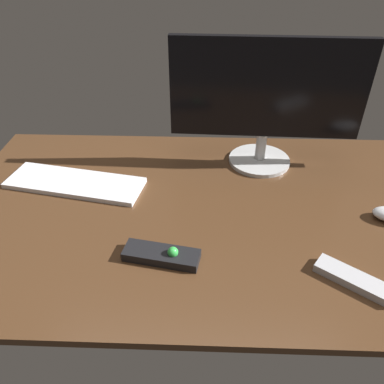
{
  "coord_description": "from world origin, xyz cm",
  "views": [
    {
      "loc": [
        0.66,
        -82.44,
        67.45
      ],
      "look_at": [
        -2.2,
        -0.83,
        8.0
      ],
      "focal_mm": 35.22,
      "sensor_mm": 36.0,
      "label": 1
    }
  ],
  "objects_px": {
    "monitor": "(267,99)",
    "keyboard": "(75,183)",
    "tv_remote": "(354,280)",
    "media_remote": "(162,255)"
  },
  "relations": [
    {
      "from": "monitor",
      "to": "keyboard",
      "type": "relative_size",
      "value": 1.4
    },
    {
      "from": "media_remote",
      "to": "keyboard",
      "type": "bearing_deg",
      "value": 145.25
    },
    {
      "from": "keyboard",
      "to": "monitor",
      "type": "bearing_deg",
      "value": 25.98
    },
    {
      "from": "media_remote",
      "to": "tv_remote",
      "type": "relative_size",
      "value": 1.1
    },
    {
      "from": "monitor",
      "to": "tv_remote",
      "type": "distance_m",
      "value": 0.57
    },
    {
      "from": "media_remote",
      "to": "tv_remote",
      "type": "height_order",
      "value": "media_remote"
    },
    {
      "from": "monitor",
      "to": "tv_remote",
      "type": "height_order",
      "value": "monitor"
    },
    {
      "from": "keyboard",
      "to": "tv_remote",
      "type": "distance_m",
      "value": 0.81
    },
    {
      "from": "media_remote",
      "to": "tv_remote",
      "type": "xyz_separation_m",
      "value": [
        0.43,
        -0.06,
        -0.0
      ]
    },
    {
      "from": "keyboard",
      "to": "media_remote",
      "type": "height_order",
      "value": "media_remote"
    }
  ]
}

